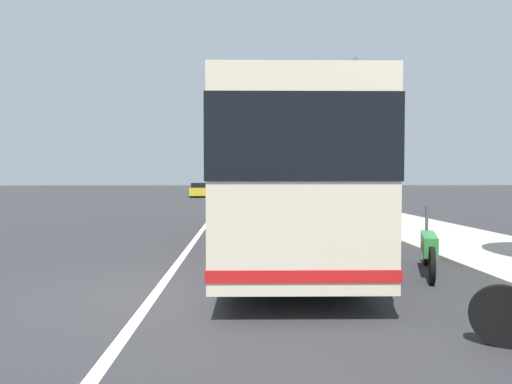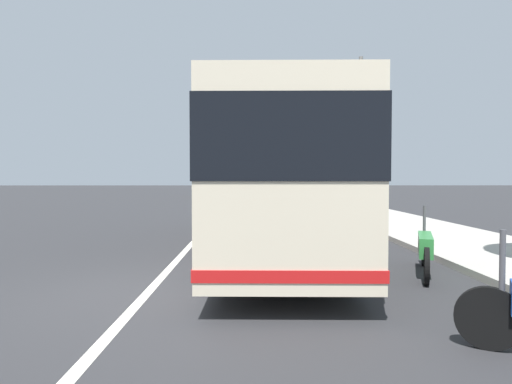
{
  "view_description": "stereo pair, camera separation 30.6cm",
  "coord_description": "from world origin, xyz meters",
  "px_view_note": "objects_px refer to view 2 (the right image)",
  "views": [
    {
      "loc": [
        -6.71,
        -1.34,
        1.82
      ],
      "look_at": [
        5.33,
        -1.8,
        1.44
      ],
      "focal_mm": 29.57,
      "sensor_mm": 36.0,
      "label": 1
    },
    {
      "loc": [
        -6.72,
        -1.64,
        1.82
      ],
      "look_at": [
        5.33,
        -1.8,
        1.44
      ],
      "focal_mm": 29.57,
      "sensor_mm": 36.0,
      "label": 2
    }
  ],
  "objects_px": {
    "coach_bus": "(275,176)",
    "car_behind_bus": "(208,190)",
    "car_oncoming": "(263,190)",
    "motorcycle_far_end": "(425,249)",
    "car_side_street": "(256,189)",
    "utility_pole": "(360,135)"
  },
  "relations": [
    {
      "from": "coach_bus",
      "to": "motorcycle_far_end",
      "type": "xyz_separation_m",
      "value": [
        -3.32,
        -2.68,
        -1.41
      ]
    },
    {
      "from": "motorcycle_far_end",
      "to": "car_oncoming",
      "type": "xyz_separation_m",
      "value": [
        32.12,
        2.11,
        0.23
      ]
    },
    {
      "from": "motorcycle_far_end",
      "to": "car_side_street",
      "type": "bearing_deg",
      "value": 25.13
    },
    {
      "from": "car_behind_bus",
      "to": "utility_pole",
      "type": "xyz_separation_m",
      "value": [
        -19.49,
        -10.31,
        3.54
      ]
    },
    {
      "from": "car_side_street",
      "to": "utility_pole",
      "type": "distance_m",
      "value": 23.14
    },
    {
      "from": "car_side_street",
      "to": "car_behind_bus",
      "type": "xyz_separation_m",
      "value": [
        -2.73,
        4.89,
        -0.03
      ]
    },
    {
      "from": "coach_bus",
      "to": "car_oncoming",
      "type": "distance_m",
      "value": 28.83
    },
    {
      "from": "coach_bus",
      "to": "car_oncoming",
      "type": "relative_size",
      "value": 2.59
    },
    {
      "from": "motorcycle_far_end",
      "to": "car_oncoming",
      "type": "distance_m",
      "value": 32.19
    },
    {
      "from": "car_oncoming",
      "to": "car_behind_bus",
      "type": "bearing_deg",
      "value": 69.63
    },
    {
      "from": "car_oncoming",
      "to": "coach_bus",
      "type": "bearing_deg",
      "value": -177.72
    },
    {
      "from": "motorcycle_far_end",
      "to": "car_behind_bus",
      "type": "distance_m",
      "value": 35.39
    },
    {
      "from": "motorcycle_far_end",
      "to": "car_oncoming",
      "type": "bearing_deg",
      "value": 24.69
    },
    {
      "from": "coach_bus",
      "to": "car_behind_bus",
      "type": "distance_m",
      "value": 31.65
    },
    {
      "from": "car_behind_bus",
      "to": "car_oncoming",
      "type": "bearing_deg",
      "value": 65.26
    },
    {
      "from": "car_oncoming",
      "to": "car_side_street",
      "type": "bearing_deg",
      "value": 10.33
    },
    {
      "from": "car_side_street",
      "to": "utility_pole",
      "type": "height_order",
      "value": "utility_pole"
    },
    {
      "from": "coach_bus",
      "to": "car_behind_bus",
      "type": "xyz_separation_m",
      "value": [
        31.23,
        4.96,
        -1.2
      ]
    },
    {
      "from": "coach_bus",
      "to": "car_oncoming",
      "type": "height_order",
      "value": "coach_bus"
    },
    {
      "from": "coach_bus",
      "to": "motorcycle_far_end",
      "type": "height_order",
      "value": "coach_bus"
    },
    {
      "from": "car_oncoming",
      "to": "motorcycle_far_end",
      "type": "bearing_deg",
      "value": -172.83
    },
    {
      "from": "car_side_street",
      "to": "car_behind_bus",
      "type": "relative_size",
      "value": 1.02
    }
  ]
}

